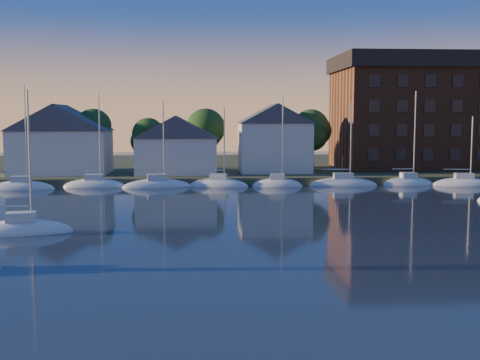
{
  "coord_description": "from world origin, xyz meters",
  "views": [
    {
      "loc": [
        -2.87,
        -27.16,
        8.76
      ],
      "look_at": [
        0.49,
        22.0,
        3.67
      ],
      "focal_mm": 45.0,
      "sensor_mm": 36.0,
      "label": 1
    }
  ],
  "objects": [
    {
      "name": "clubhouse_centre",
      "position": [
        -6.0,
        57.0,
        5.13
      ],
      "size": [
        11.55,
        8.4,
        8.08
      ],
      "color": "silver",
      "rests_on": "shoreline_land"
    },
    {
      "name": "wooden_dock",
      "position": [
        0.0,
        52.0,
        0.0
      ],
      "size": [
        120.0,
        3.0,
        1.0
      ],
      "primitive_type": "cube",
      "color": "brown",
      "rests_on": "ground"
    },
    {
      "name": "drifting_sailboat_left",
      "position": [
        -16.39,
        18.89,
        0.1
      ],
      "size": [
        8.04,
        3.87,
        11.97
      ],
      "rotation": [
        0.0,
        0.0,
        0.18
      ],
      "color": "silver",
      "rests_on": "ground"
    },
    {
      "name": "clubhouse_east",
      "position": [
        8.0,
        59.0,
        6.0
      ],
      "size": [
        10.5,
        8.4,
        9.8
      ],
      "color": "silver",
      "rests_on": "shoreline_land"
    },
    {
      "name": "shoreline_land",
      "position": [
        0.0,
        75.0,
        0.0
      ],
      "size": [
        160.0,
        50.0,
        2.0
      ],
      "primitive_type": "cube",
      "color": "#343E24",
      "rests_on": "ground"
    },
    {
      "name": "tree_line",
      "position": [
        2.0,
        63.0,
        7.18
      ],
      "size": [
        93.4,
        5.4,
        8.9
      ],
      "color": "#352618",
      "rests_on": "shoreline_land"
    },
    {
      "name": "clubhouse_west",
      "position": [
        -22.0,
        58.0,
        5.93
      ],
      "size": [
        13.65,
        9.45,
        9.64
      ],
      "color": "silver",
      "rests_on": "shoreline_land"
    },
    {
      "name": "condo_block",
      "position": [
        34.0,
        64.95,
        9.79
      ],
      "size": [
        31.0,
        17.0,
        17.4
      ],
      "color": "brown",
      "rests_on": "shoreline_land"
    },
    {
      "name": "moored_fleet",
      "position": [
        -4.0,
        49.0,
        0.1
      ],
      "size": [
        79.5,
        2.4,
        12.05
      ],
      "color": "silver",
      "rests_on": "ground"
    },
    {
      "name": "ground",
      "position": [
        0.0,
        0.0,
        0.0
      ],
      "size": [
        260.0,
        260.0,
        0.0
      ],
      "primitive_type": "plane",
      "color": "black",
      "rests_on": "ground"
    }
  ]
}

